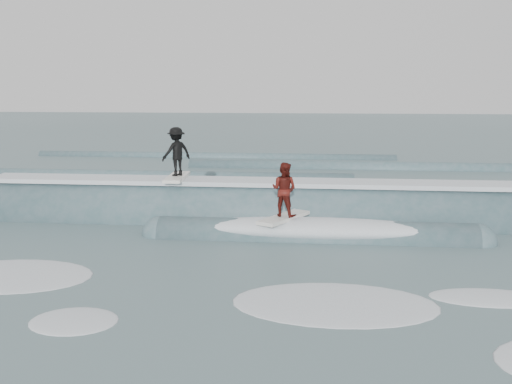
# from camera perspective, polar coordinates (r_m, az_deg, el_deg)

# --- Properties ---
(ground) EXTENTS (160.00, 160.00, 0.00)m
(ground) POSITION_cam_1_polar(r_m,az_deg,el_deg) (12.99, -2.21, -8.76)
(ground) COLOR #40595D
(ground) RESTS_ON ground
(breaking_wave) EXTENTS (22.70, 4.02, 2.49)m
(breaking_wave) POSITION_cam_1_polar(r_m,az_deg,el_deg) (18.35, 0.90, -2.86)
(breaking_wave) COLOR #38585E
(breaking_wave) RESTS_ON ground
(surfer_black) EXTENTS (1.14, 2.02, 1.68)m
(surfer_black) POSITION_cam_1_polar(r_m,az_deg,el_deg) (18.71, -7.96, 3.76)
(surfer_black) COLOR white
(surfer_black) RESTS_ON ground
(surfer_red) EXTENTS (1.46, 2.01, 1.64)m
(surfer_red) POSITION_cam_1_polar(r_m,az_deg,el_deg) (16.15, 2.82, -0.13)
(surfer_red) COLOR silver
(surfer_red) RESTS_ON ground
(whitewater) EXTENTS (17.88, 6.30, 0.10)m
(whitewater) POSITION_cam_1_polar(r_m,az_deg,el_deg) (11.84, -3.18, -10.73)
(whitewater) COLOR white
(whitewater) RESTS_ON ground
(far_swells) EXTENTS (35.46, 8.65, 0.80)m
(far_swells) POSITION_cam_1_polar(r_m,az_deg,el_deg) (30.20, 0.78, 2.38)
(far_swells) COLOR #38585E
(far_swells) RESTS_ON ground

